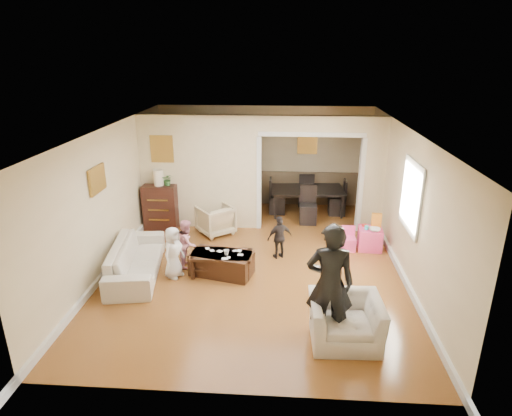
# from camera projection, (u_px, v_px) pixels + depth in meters

# --- Properties ---
(floor) EXTENTS (7.00, 7.00, 0.00)m
(floor) POSITION_uv_depth(u_px,v_px,m) (255.00, 262.00, 8.50)
(floor) COLOR #985E27
(floor) RESTS_ON ground
(partition_left) EXTENTS (2.75, 0.18, 2.60)m
(partition_left) POSITION_uv_depth(u_px,v_px,m) (201.00, 172.00, 9.83)
(partition_left) COLOR beige
(partition_left) RESTS_ON ground
(partition_right) EXTENTS (0.55, 0.18, 2.60)m
(partition_right) POSITION_uv_depth(u_px,v_px,m) (372.00, 175.00, 9.58)
(partition_right) COLOR beige
(partition_right) RESTS_ON ground
(partition_header) EXTENTS (2.22, 0.18, 0.35)m
(partition_header) POSITION_uv_depth(u_px,v_px,m) (312.00, 124.00, 9.29)
(partition_header) COLOR beige
(partition_header) RESTS_ON partition_right
(window_pane) EXTENTS (0.03, 0.95, 1.10)m
(window_pane) POSITION_uv_depth(u_px,v_px,m) (412.00, 196.00, 7.42)
(window_pane) COLOR white
(window_pane) RESTS_ON ground
(framed_art_partition) EXTENTS (0.45, 0.03, 0.55)m
(framed_art_partition) POSITION_uv_depth(u_px,v_px,m) (162.00, 149.00, 9.60)
(framed_art_partition) COLOR brown
(framed_art_partition) RESTS_ON partition_left
(framed_art_sofa_wall) EXTENTS (0.03, 0.55, 0.40)m
(framed_art_sofa_wall) POSITION_uv_depth(u_px,v_px,m) (97.00, 180.00, 7.49)
(framed_art_sofa_wall) COLOR brown
(framed_art_alcove) EXTENTS (0.45, 0.03, 0.55)m
(framed_art_alcove) POSITION_uv_depth(u_px,v_px,m) (307.00, 142.00, 11.07)
(framed_art_alcove) COLOR brown
(sofa) EXTENTS (1.11, 2.16, 0.60)m
(sofa) POSITION_uv_depth(u_px,v_px,m) (136.00, 259.00, 7.94)
(sofa) COLOR beige
(sofa) RESTS_ON ground
(armchair_back) EXTENTS (0.99, 0.99, 0.65)m
(armchair_back) POSITION_uv_depth(u_px,v_px,m) (216.00, 220.00, 9.71)
(armchair_back) COLOR #C6B289
(armchair_back) RESTS_ON ground
(armchair_front) EXTENTS (1.03, 0.91, 0.65)m
(armchair_front) POSITION_uv_depth(u_px,v_px,m) (345.00, 321.00, 6.09)
(armchair_front) COLOR beige
(armchair_front) RESTS_ON ground
(dresser) EXTENTS (0.76, 0.43, 1.04)m
(dresser) POSITION_uv_depth(u_px,v_px,m) (161.00, 207.00, 9.95)
(dresser) COLOR black
(dresser) RESTS_ON ground
(table_lamp) EXTENTS (0.22, 0.22, 0.36)m
(table_lamp) POSITION_uv_depth(u_px,v_px,m) (159.00, 178.00, 9.71)
(table_lamp) COLOR #FFEECF
(table_lamp) RESTS_ON dresser
(potted_plant) EXTENTS (0.24, 0.21, 0.27)m
(potted_plant) POSITION_uv_depth(u_px,v_px,m) (168.00, 180.00, 9.71)
(potted_plant) COLOR #32652D
(potted_plant) RESTS_ON dresser
(coffee_table) EXTENTS (1.22, 0.82, 0.42)m
(coffee_table) POSITION_uv_depth(u_px,v_px,m) (222.00, 264.00, 7.96)
(coffee_table) COLOR #331A10
(coffee_table) RESTS_ON ground
(coffee_cup) EXTENTS (0.12, 0.12, 0.09)m
(coffee_cup) POSITION_uv_depth(u_px,v_px,m) (226.00, 252.00, 7.82)
(coffee_cup) COLOR beige
(coffee_cup) RESTS_ON coffee_table
(play_table) EXTENTS (0.50, 0.50, 0.45)m
(play_table) POSITION_uv_depth(u_px,v_px,m) (370.00, 239.00, 8.98)
(play_table) COLOR #EB3D7D
(play_table) RESTS_ON ground
(cereal_box) EXTENTS (0.20, 0.08, 0.30)m
(cereal_box) POSITION_uv_depth(u_px,v_px,m) (376.00, 220.00, 8.94)
(cereal_box) COLOR yellow
(cereal_box) RESTS_ON play_table
(cyan_cup) EXTENTS (0.08, 0.08, 0.08)m
(cyan_cup) POSITION_uv_depth(u_px,v_px,m) (366.00, 228.00, 8.85)
(cyan_cup) COLOR #2AC8D4
(cyan_cup) RESTS_ON play_table
(toy_block) EXTENTS (0.09, 0.08, 0.05)m
(toy_block) POSITION_uv_depth(u_px,v_px,m) (364.00, 225.00, 9.01)
(toy_block) COLOR #B52116
(toy_block) RESTS_ON play_table
(play_bowl) EXTENTS (0.25, 0.25, 0.06)m
(play_bowl) POSITION_uv_depth(u_px,v_px,m) (374.00, 230.00, 8.78)
(play_bowl) COLOR white
(play_bowl) RESTS_ON play_table
(dining_table) EXTENTS (1.90, 1.16, 0.64)m
(dining_table) POSITION_uv_depth(u_px,v_px,m) (307.00, 201.00, 10.92)
(dining_table) COLOR black
(dining_table) RESTS_ON ground
(adult_person) EXTENTS (0.67, 0.45, 1.80)m
(adult_person) POSITION_uv_depth(u_px,v_px,m) (330.00, 284.00, 5.91)
(adult_person) COLOR black
(adult_person) RESTS_ON ground
(child_kneel_a) EXTENTS (0.47, 0.56, 0.96)m
(child_kneel_a) POSITION_uv_depth(u_px,v_px,m) (173.00, 252.00, 7.78)
(child_kneel_a) COLOR silver
(child_kneel_a) RESTS_ON ground
(child_kneel_b) EXTENTS (0.40, 0.49, 0.93)m
(child_kneel_b) POSITION_uv_depth(u_px,v_px,m) (187.00, 243.00, 8.20)
(child_kneel_b) COLOR pink
(child_kneel_b) RESTS_ON ground
(child_toddler) EXTENTS (0.56, 0.42, 0.88)m
(child_toddler) POSITION_uv_depth(u_px,v_px,m) (280.00, 237.00, 8.52)
(child_toddler) COLOR black
(child_toddler) RESTS_ON ground
(craft_papers) EXTENTS (0.74, 0.50, 0.00)m
(craft_papers) POSITION_uv_depth(u_px,v_px,m) (226.00, 253.00, 7.91)
(craft_papers) COLOR white
(craft_papers) RESTS_ON coffee_table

